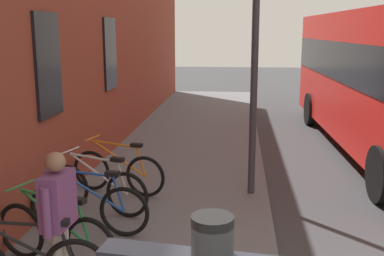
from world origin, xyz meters
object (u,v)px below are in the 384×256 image
object	(u,v)px
bicycle_nearest_sign	(98,189)
pedestrian_near_bus	(58,209)
street_lamp	(256,15)
bicycle_mid_rack	(118,172)
bicycle_end_of_row	(55,236)
bicycle_by_door	(89,207)

from	to	relation	value
bicycle_nearest_sign	pedestrian_near_bus	distance (m)	2.38
bicycle_nearest_sign	street_lamp	size ratio (longest dim) A/B	0.34
bicycle_nearest_sign	bicycle_mid_rack	xyz separation A→B (m)	(0.89, -0.09, 0.00)
bicycle_end_of_row	bicycle_by_door	bearing A→B (deg)	-6.63
bicycle_end_of_row	pedestrian_near_bus	world-z (taller)	pedestrian_near_bus
pedestrian_near_bus	bicycle_nearest_sign	bearing A→B (deg)	7.42
bicycle_mid_rack	pedestrian_near_bus	xyz separation A→B (m)	(-3.17, -0.20, 0.58)
bicycle_nearest_sign	bicycle_end_of_row	bearing A→B (deg)	179.77
bicycle_by_door	bicycle_mid_rack	bearing A→B (deg)	0.40
bicycle_nearest_sign	pedestrian_near_bus	xyz separation A→B (m)	(-2.29, -0.30, 0.58)
bicycle_end_of_row	bicycle_by_door	size ratio (longest dim) A/B	0.96
bicycle_end_of_row	bicycle_mid_rack	world-z (taller)	same
bicycle_end_of_row	bicycle_mid_rack	size ratio (longest dim) A/B	0.98
street_lamp	bicycle_nearest_sign	bearing A→B (deg)	115.62
bicycle_mid_rack	pedestrian_near_bus	size ratio (longest dim) A/B	1.09
bicycle_end_of_row	bicycle_by_door	world-z (taller)	same
bicycle_nearest_sign	bicycle_mid_rack	distance (m)	0.89
pedestrian_near_bus	street_lamp	size ratio (longest dim) A/B	0.31
bicycle_by_door	bicycle_mid_rack	xyz separation A→B (m)	(1.64, 0.01, 0.00)
bicycle_by_door	bicycle_end_of_row	bearing A→B (deg)	173.37
bicycle_by_door	bicycle_nearest_sign	world-z (taller)	same
bicycle_mid_rack	street_lamp	distance (m)	3.53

